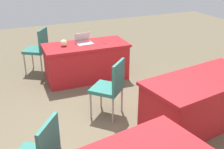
{
  "coord_description": "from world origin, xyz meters",
  "views": [
    {
      "loc": [
        1.23,
        2.95,
        2.45
      ],
      "look_at": [
        -0.17,
        -0.28,
        0.9
      ],
      "focal_mm": 44.94,
      "sensor_mm": 36.0,
      "label": 1
    }
  ],
  "objects": [
    {
      "name": "yarn_ball",
      "position": [
        0.01,
        -2.24,
        0.81
      ],
      "size": [
        0.13,
        0.13,
        0.13
      ],
      "primitive_type": "sphere",
      "color": "beige",
      "rests_on": "table_foreground"
    },
    {
      "name": "table_mid_right",
      "position": [
        -1.5,
        0.07,
        0.38
      ],
      "size": [
        1.95,
        1.13,
        0.75
      ],
      "rotation": [
        0.0,
        0.0,
        0.15
      ],
      "color": "#AD1E23",
      "rests_on": "ground"
    },
    {
      "name": "scissors_red",
      "position": [
        -0.8,
        -2.14,
        0.75
      ],
      "size": [
        0.05,
        0.18,
        0.01
      ],
      "primitive_type": "cube",
      "rotation": [
        0.0,
        0.0,
        1.67
      ],
      "color": "red",
      "rests_on": "table_foreground"
    },
    {
      "name": "chair_tucked_right",
      "position": [
        -0.31,
        -0.65,
        0.54
      ],
      "size": [
        0.62,
        0.62,
        0.95
      ],
      "rotation": [
        0.0,
        0.0,
        3.9
      ],
      "color": "#9E9993",
      "rests_on": "ground"
    },
    {
      "name": "table_foreground",
      "position": [
        -0.43,
        -2.19,
        0.38
      ],
      "size": [
        1.71,
        0.82,
        0.75
      ],
      "rotation": [
        0.0,
        0.0,
        -0.03
      ],
      "color": "#AD1E23",
      "rests_on": "ground"
    },
    {
      "name": "ground_plane",
      "position": [
        0.0,
        0.0,
        0.0
      ],
      "size": [
        14.4,
        14.4,
        0.0
      ],
      "primitive_type": "plane",
      "color": "brown"
    },
    {
      "name": "chair_aisle",
      "position": [
        0.4,
        -2.94,
        0.56
      ],
      "size": [
        0.61,
        0.61,
        0.97
      ],
      "rotation": [
        0.0,
        0.0,
        4.12
      ],
      "color": "#9E9993",
      "rests_on": "ground"
    },
    {
      "name": "laptop_silver",
      "position": [
        -0.41,
        -2.25,
        0.79
      ],
      "size": [
        0.33,
        0.3,
        0.21
      ],
      "rotation": [
        0.0,
        0.0,
        0.04
      ],
      "color": "silver",
      "rests_on": "table_foreground"
    }
  ]
}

